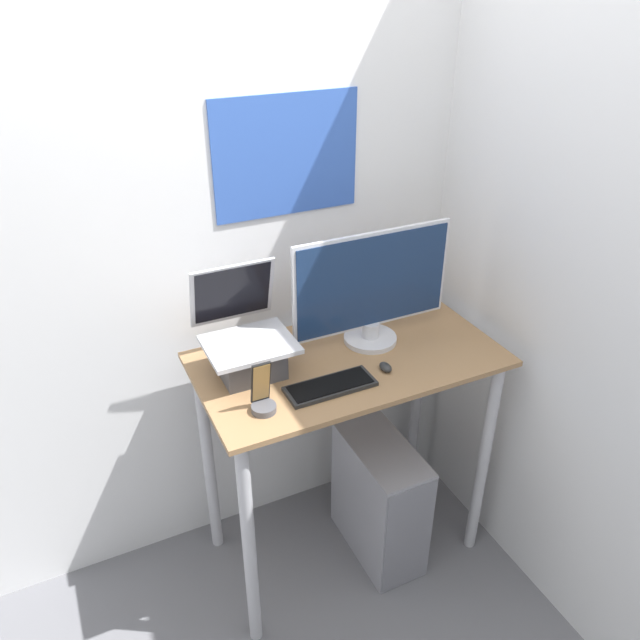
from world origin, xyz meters
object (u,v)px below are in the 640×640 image
object	(u,v)px
monitor	(372,291)
cell_phone	(263,398)
laptop	(248,347)
keyboard	(330,386)
computer_tower	(380,499)
mouse	(385,367)

from	to	relation	value
monitor	cell_phone	distance (m)	0.57
laptop	keyboard	bearing A→B (deg)	-45.68
monitor	keyboard	size ratio (longest dim) A/B	2.03
laptop	cell_phone	size ratio (longest dim) A/B	2.01
monitor	computer_tower	size ratio (longest dim) A/B	1.12
monitor	computer_tower	xyz separation A→B (m)	(0.00, -0.14, -0.90)
mouse	computer_tower	distance (m)	0.71
laptop	monitor	bearing A→B (deg)	-0.87
keyboard	mouse	xyz separation A→B (m)	(0.22, 0.01, 0.00)
keyboard	cell_phone	distance (m)	0.24
monitor	mouse	world-z (taller)	monitor
laptop	monitor	xyz separation A→B (m)	(0.47, -0.01, 0.11)
keyboard	computer_tower	distance (m)	0.75
cell_phone	computer_tower	xyz separation A→B (m)	(0.51, 0.08, -0.74)
keyboard	computer_tower	world-z (taller)	keyboard
keyboard	mouse	world-z (taller)	mouse
keyboard	mouse	bearing A→B (deg)	3.01
laptop	cell_phone	world-z (taller)	laptop
laptop	mouse	distance (m)	0.48
mouse	cell_phone	distance (m)	0.46
monitor	computer_tower	distance (m)	0.91
computer_tower	mouse	bearing A→B (deg)	-130.17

